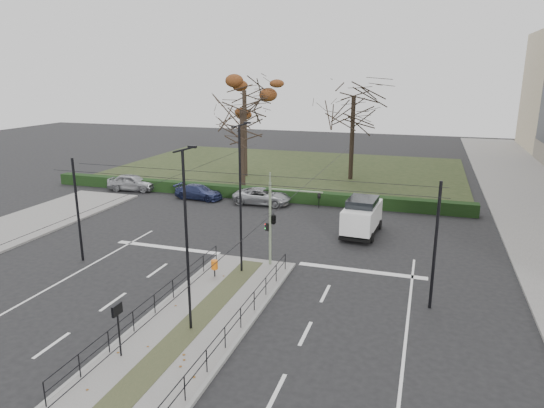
{
  "coord_description": "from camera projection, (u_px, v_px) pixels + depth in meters",
  "views": [
    {
      "loc": [
        8.94,
        -19.62,
        10.45
      ],
      "look_at": [
        -0.12,
        8.35,
        2.54
      ],
      "focal_mm": 32.0,
      "sensor_mm": 36.0,
      "label": 1
    }
  ],
  "objects": [
    {
      "name": "parked_car_first",
      "position": [
        132.0,
        182.0,
        44.75
      ],
      "size": [
        4.68,
        2.3,
        1.53
      ],
      "primitive_type": "imported",
      "rotation": [
        0.0,
        0.0,
        1.68
      ],
      "color": "#95979C",
      "rests_on": "ground"
    },
    {
      "name": "park",
      "position": [
        287.0,
        169.0,
        54.57
      ],
      "size": [
        38.0,
        26.0,
        0.1
      ],
      "primitive_type": "cube",
      "color": "#222E17",
      "rests_on": "ground"
    },
    {
      "name": "bare_tree_center",
      "position": [
        354.0,
        102.0,
        47.45
      ],
      "size": [
        7.68,
        7.68,
        11.04
      ],
      "color": "black",
      "rests_on": "park"
    },
    {
      "name": "sidewalk_east",
      "position": [
        543.0,
        210.0,
        38.24
      ],
      "size": [
        8.0,
        90.0,
        0.14
      ],
      "primitive_type": "cube",
      "color": "slate",
      "rests_on": "ground"
    },
    {
      "name": "info_panel",
      "position": [
        117.0,
        316.0,
        17.91
      ],
      "size": [
        0.12,
        0.55,
        2.12
      ],
      "color": "black",
      "rests_on": "median_island"
    },
    {
      "name": "catenary",
      "position": [
        232.0,
        221.0,
        24.0
      ],
      "size": [
        20.0,
        34.0,
        6.0
      ],
      "color": "black",
      "rests_on": "ground"
    },
    {
      "name": "ground",
      "position": [
        221.0,
        298.0,
        23.4
      ],
      "size": [
        140.0,
        140.0,
        0.0
      ],
      "primitive_type": "plane",
      "color": "black",
      "rests_on": "ground"
    },
    {
      "name": "median_railing",
      "position": [
        196.0,
        302.0,
        20.76
      ],
      "size": [
        4.14,
        13.24,
        0.92
      ],
      "color": "black",
      "rests_on": "median_island"
    },
    {
      "name": "litter_bin",
      "position": [
        214.0,
        265.0,
        25.35
      ],
      "size": [
        0.35,
        0.35,
        0.9
      ],
      "color": "black",
      "rests_on": "median_island"
    },
    {
      "name": "white_van",
      "position": [
        362.0,
        216.0,
        32.38
      ],
      "size": [
        2.39,
        4.82,
        2.49
      ],
      "color": "white",
      "rests_on": "ground"
    },
    {
      "name": "bare_tree_near",
      "position": [
        242.0,
        116.0,
        43.34
      ],
      "size": [
        6.37,
        6.37,
        9.64
      ],
      "color": "black",
      "rests_on": "park"
    },
    {
      "name": "streetlamp_median_far",
      "position": [
        241.0,
        198.0,
        25.15
      ],
      "size": [
        0.67,
        0.14,
        8.02
      ],
      "color": "black",
      "rests_on": "median_island"
    },
    {
      "name": "traffic_light",
      "position": [
        275.0,
        218.0,
        26.4
      ],
      "size": [
        3.19,
        1.81,
        4.69
      ],
      "color": "slate",
      "rests_on": "median_island"
    },
    {
      "name": "streetlamp_median_near",
      "position": [
        187.0,
        240.0,
        19.28
      ],
      "size": [
        0.64,
        0.13,
        7.71
      ],
      "color": "black",
      "rests_on": "median_island"
    },
    {
      "name": "parked_car_fourth",
      "position": [
        262.0,
        196.0,
        40.08
      ],
      "size": [
        4.84,
        2.36,
        1.32
      ],
      "primitive_type": "imported",
      "rotation": [
        0.0,
        0.0,
        1.61
      ],
      "color": "#95979C",
      "rests_on": "ground"
    },
    {
      "name": "parked_car_third",
      "position": [
        199.0,
        192.0,
        41.72
      ],
      "size": [
        4.38,
        2.07,
        1.23
      ],
      "primitive_type": "imported",
      "rotation": [
        0.0,
        0.0,
        1.49
      ],
      "color": "#21294F",
      "rests_on": "ground"
    },
    {
      "name": "hedge",
      "position": [
        244.0,
        192.0,
        42.14
      ],
      "size": [
        38.0,
        1.0,
        1.0
      ],
      "primitive_type": "cube",
      "color": "black",
      "rests_on": "ground"
    },
    {
      "name": "median_island",
      "position": [
        198.0,
        320.0,
        21.09
      ],
      "size": [
        4.4,
        15.0,
        0.14
      ],
      "primitive_type": "cube",
      "color": "slate",
      "rests_on": "ground"
    },
    {
      "name": "rust_tree",
      "position": [
        244.0,
        91.0,
        48.75
      ],
      "size": [
        7.23,
        7.23,
        11.52
      ],
      "color": "black",
      "rests_on": "park"
    }
  ]
}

